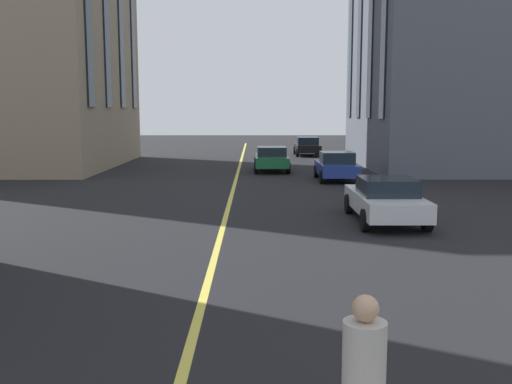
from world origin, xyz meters
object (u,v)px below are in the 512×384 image
object	(u,v)px
car_blue_far	(337,166)
car_green_near	(272,158)
car_white_mid	(386,199)
car_black_trailing	(307,146)

from	to	relation	value
car_blue_far	car_green_near	distance (m)	5.42
car_blue_far	car_green_near	world-z (taller)	car_blue_far
car_white_mid	car_blue_far	bearing A→B (deg)	0.00
car_blue_far	car_white_mid	size ratio (longest dim) A/B	0.89
car_green_near	car_blue_far	bearing A→B (deg)	-146.09
car_white_mid	car_green_near	world-z (taller)	same
car_blue_far	car_black_trailing	distance (m)	15.82
car_white_mid	car_green_near	xyz separation A→B (m)	(15.19, 3.03, 0.00)
car_blue_far	car_green_near	xyz separation A→B (m)	(4.50, 3.03, 0.00)
car_white_mid	car_green_near	size ratio (longest dim) A/B	1.00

